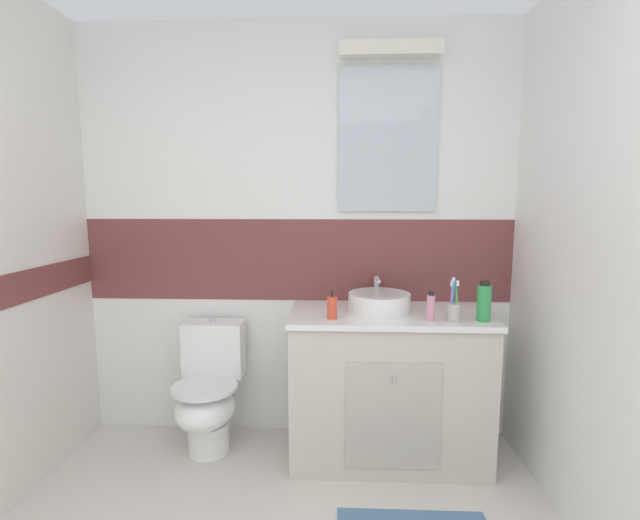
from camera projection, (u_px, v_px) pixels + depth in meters
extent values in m
cube|color=white|center=(298.00, 363.00, 2.87)|extent=(3.20, 0.10, 0.85)
cube|color=brown|center=(297.00, 259.00, 2.78)|extent=(3.20, 0.10, 0.50)
cube|color=white|center=(297.00, 123.00, 2.67)|extent=(3.20, 0.10, 1.15)
cube|color=silver|center=(388.00, 140.00, 2.60)|extent=(0.58, 0.02, 0.83)
cube|color=white|center=(390.00, 49.00, 2.49)|extent=(0.58, 0.10, 0.08)
cube|color=beige|center=(388.00, 387.00, 2.54)|extent=(1.08, 0.53, 0.82)
cube|color=white|center=(389.00, 315.00, 2.47)|extent=(1.10, 0.55, 0.03)
cube|color=#B6AD9F|center=(393.00, 417.00, 2.28)|extent=(0.48, 0.01, 0.57)
cylinder|color=silver|center=(394.00, 380.00, 2.23)|extent=(0.02, 0.02, 0.03)
cylinder|color=white|center=(379.00, 302.00, 2.48)|extent=(0.34, 0.34, 0.10)
cylinder|color=#B3B3B8|center=(379.00, 294.00, 2.47)|extent=(0.28, 0.28, 0.01)
cylinder|color=silver|center=(376.00, 290.00, 2.67)|extent=(0.03, 0.03, 0.16)
cylinder|color=silver|center=(378.00, 279.00, 2.57)|extent=(0.02, 0.15, 0.02)
cylinder|color=white|center=(209.00, 436.00, 2.61)|extent=(0.24, 0.24, 0.18)
ellipsoid|color=white|center=(205.00, 407.00, 2.55)|extent=(0.34, 0.42, 0.22)
cylinder|color=white|center=(205.00, 387.00, 2.53)|extent=(0.37, 0.37, 0.02)
cube|color=white|center=(214.00, 348.00, 2.72)|extent=(0.36, 0.17, 0.34)
cylinder|color=silver|center=(213.00, 320.00, 2.69)|extent=(0.04, 0.04, 0.02)
cylinder|color=#B2ADA3|center=(454.00, 312.00, 2.28)|extent=(0.07, 0.07, 0.09)
cylinder|color=#3FB259|center=(457.00, 300.00, 2.26)|extent=(0.02, 0.03, 0.17)
cube|color=white|center=(457.00, 283.00, 2.25)|extent=(0.01, 0.02, 0.03)
cylinder|color=#D872BF|center=(451.00, 300.00, 2.27)|extent=(0.02, 0.02, 0.17)
cube|color=white|center=(452.00, 284.00, 2.26)|extent=(0.01, 0.02, 0.03)
cylinder|color=#338CD8|center=(453.00, 298.00, 2.26)|extent=(0.02, 0.03, 0.19)
cube|color=white|center=(453.00, 280.00, 2.25)|extent=(0.01, 0.02, 0.03)
cylinder|color=#D84C33|center=(332.00, 308.00, 2.33)|extent=(0.05, 0.05, 0.12)
cylinder|color=#262626|center=(332.00, 293.00, 2.32)|extent=(0.01, 0.01, 0.04)
cylinder|color=#262626|center=(332.00, 290.00, 2.30)|extent=(0.01, 0.02, 0.01)
cylinder|color=green|center=(484.00, 303.00, 2.28)|extent=(0.07, 0.07, 0.19)
cylinder|color=black|center=(485.00, 283.00, 2.27)|extent=(0.05, 0.05, 0.02)
cylinder|color=pink|center=(431.00, 308.00, 2.29)|extent=(0.04, 0.04, 0.13)
cylinder|color=black|center=(431.00, 293.00, 2.28)|extent=(0.03, 0.03, 0.02)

